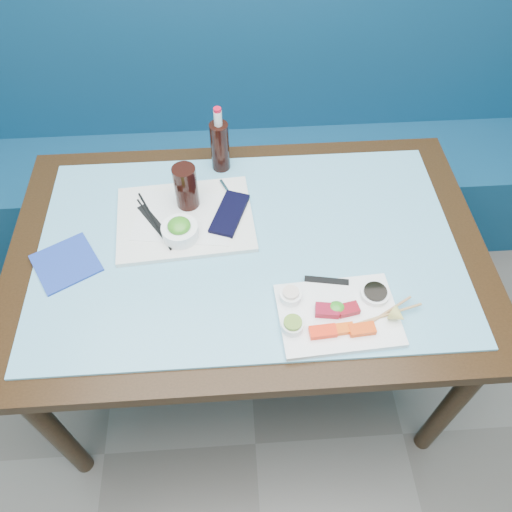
{
  "coord_description": "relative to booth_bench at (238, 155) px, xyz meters",
  "views": [
    {
      "loc": [
        -0.04,
        0.53,
        1.89
      ],
      "look_at": [
        0.02,
        1.37,
        0.8
      ],
      "focal_mm": 35.0,
      "sensor_mm": 36.0,
      "label": 1
    }
  ],
  "objects": [
    {
      "name": "booth_bench",
      "position": [
        0.0,
        0.0,
        0.0
      ],
      "size": [
        3.0,
        0.56,
        1.17
      ],
      "color": "navy",
      "rests_on": "ground"
    },
    {
      "name": "tuna_left",
      "position": [
        0.19,
        -1.09,
        0.41
      ],
      "size": [
        0.07,
        0.05,
        0.02
      ],
      "primitive_type": "cube",
      "rotation": [
        0.0,
        0.0,
        -0.14
      ],
      "color": "maroon",
      "rests_on": "sashimi_plate"
    },
    {
      "name": "serving_tray",
      "position": [
        -0.18,
        -0.73,
        0.39
      ],
      "size": [
        0.43,
        0.33,
        0.02
      ],
      "primitive_type": "cube",
      "rotation": [
        0.0,
        0.0,
        0.07
      ],
      "color": "silver",
      "rests_on": "glass_top"
    },
    {
      "name": "wooden_chopstick_b",
      "position": [
        0.34,
        -1.11,
        0.4
      ],
      "size": [
        0.2,
        0.06,
        0.01
      ],
      "primitive_type": "cylinder",
      "rotation": [
        1.57,
        0.0,
        -1.31
      ],
      "color": "tan",
      "rests_on": "sashimi_plate"
    },
    {
      "name": "ramekin_wasabi",
      "position": [
        0.1,
        -1.13,
        0.41
      ],
      "size": [
        0.06,
        0.06,
        0.02
      ],
      "primitive_type": "cylinder",
      "rotation": [
        0.0,
        0.0,
        0.03
      ],
      "color": "white",
      "rests_on": "sashimi_plate"
    },
    {
      "name": "seaweed_garnish",
      "position": [
        0.22,
        -1.09,
        0.41
      ],
      "size": [
        0.05,
        0.05,
        0.02
      ],
      "primitive_type": "ellipsoid",
      "rotation": [
        0.0,
        0.0,
        -0.15
      ],
      "color": "#309021",
      "rests_on": "sashimi_plate"
    },
    {
      "name": "sashimi_plate",
      "position": [
        0.22,
        -1.1,
        0.39
      ],
      "size": [
        0.32,
        0.24,
        0.02
      ],
      "primitive_type": "cube",
      "rotation": [
        0.0,
        0.0,
        0.06
      ],
      "color": "white",
      "rests_on": "glass_top"
    },
    {
      "name": "chopstick_sleeve",
      "position": [
        0.21,
        -0.99,
        0.4
      ],
      "size": [
        0.12,
        0.04,
        0.0
      ],
      "primitive_type": "cube",
      "rotation": [
        0.0,
        0.0,
        -0.18
      ],
      "color": "black",
      "rests_on": "sashimi_plate"
    },
    {
      "name": "cola_glass",
      "position": [
        -0.17,
        -0.68,
        0.47
      ],
      "size": [
        0.08,
        0.08,
        0.14
      ],
      "primitive_type": "cylinder",
      "rotation": [
        0.0,
        0.0,
        -0.18
      ],
      "color": "black",
      "rests_on": "serving_tray"
    },
    {
      "name": "cola_bottle_body",
      "position": [
        -0.07,
        -0.5,
        0.47
      ],
      "size": [
        0.08,
        0.08,
        0.17
      ],
      "primitive_type": "cylinder",
      "rotation": [
        0.0,
        0.0,
        -0.33
      ],
      "color": "black",
      "rests_on": "glass_top"
    },
    {
      "name": "ginger_fill",
      "position": [
        0.1,
        -1.04,
        0.43
      ],
      "size": [
        0.05,
        0.05,
        0.01
      ],
      "primitive_type": "cylinder",
      "rotation": [
        0.0,
        0.0,
        0.17
      ],
      "color": "beige",
      "rests_on": "ramekin_ginger"
    },
    {
      "name": "navy_pouch",
      "position": [
        -0.05,
        -0.73,
        0.41
      ],
      "size": [
        0.13,
        0.19,
        0.01
      ],
      "primitive_type": "cube",
      "rotation": [
        0.0,
        0.0,
        -0.36
      ],
      "color": "black",
      "rests_on": "serving_tray"
    },
    {
      "name": "tray_sleeve",
      "position": [
        -0.28,
        -0.74,
        0.4
      ],
      "size": [
        0.1,
        0.14,
        0.0
      ],
      "primitive_type": "cube",
      "rotation": [
        0.0,
        0.0,
        0.58
      ],
      "color": "black",
      "rests_on": "serving_tray"
    },
    {
      "name": "black_chopstick_a",
      "position": [
        -0.28,
        -0.74,
        0.4
      ],
      "size": [
        0.1,
        0.18,
        0.01
      ],
      "primitive_type": "cylinder",
      "rotation": [
        1.57,
        0.0,
        0.49
      ],
      "color": "black",
      "rests_on": "serving_tray"
    },
    {
      "name": "salmon_right",
      "position": [
        0.27,
        -1.15,
        0.41
      ],
      "size": [
        0.07,
        0.04,
        0.02
      ],
      "primitive_type": "cube",
      "rotation": [
        0.0,
        0.0,
        0.08
      ],
      "color": "#F14109",
      "rests_on": "sashimi_plate"
    },
    {
      "name": "paper_placemat",
      "position": [
        -0.18,
        -0.73,
        0.4
      ],
      "size": [
        0.32,
        0.25,
        0.0
      ],
      "primitive_type": "cube",
      "rotation": [
        0.0,
        0.0,
        -0.14
      ],
      "color": "silver",
      "rests_on": "serving_tray"
    },
    {
      "name": "black_chopstick_b",
      "position": [
        -0.27,
        -0.74,
        0.4
      ],
      "size": [
        0.11,
        0.23,
        0.01
      ],
      "primitive_type": "cylinder",
      "rotation": [
        1.57,
        0.0,
        0.44
      ],
      "color": "black",
      "rests_on": "serving_tray"
    },
    {
      "name": "seaweed_salad",
      "position": [
        -0.19,
        -0.81,
        0.45
      ],
      "size": [
        0.08,
        0.08,
        0.03
      ],
      "primitive_type": "ellipsoid",
      "rotation": [
        0.0,
        0.0,
        0.25
      ],
      "color": "#37891F",
      "rests_on": "seaweed_bowl"
    },
    {
      "name": "salmon_left",
      "position": [
        0.17,
        -1.15,
        0.41
      ],
      "size": [
        0.07,
        0.04,
        0.02
      ],
      "primitive_type": "cube",
      "rotation": [
        0.0,
        0.0,
        0.07
      ],
      "color": "#FF270A",
      "rests_on": "sashimi_plate"
    },
    {
      "name": "salmon_mid",
      "position": [
        0.22,
        -1.15,
        0.41
      ],
      "size": [
        0.06,
        0.03,
        0.01
      ],
      "primitive_type": "cube",
      "rotation": [
        0.0,
        0.0,
        0.08
      ],
      "color": "#FF540A",
      "rests_on": "sashimi_plate"
    },
    {
      "name": "cola_bottle_cap",
      "position": [
        -0.07,
        -0.5,
        0.61
      ],
      "size": [
        0.03,
        0.03,
        0.01
      ],
      "primitive_type": "cylinder",
      "rotation": [
        0.0,
        0.0,
        -0.33
      ],
      "color": "red",
      "rests_on": "cola_bottle_neck"
    },
    {
      "name": "glass_top",
      "position": [
        0.0,
        -0.84,
        0.38
      ],
      "size": [
        1.22,
        0.76,
        0.01
      ],
      "primitive_type": "cube",
      "color": "#63A9C6",
      "rests_on": "dining_table"
    },
    {
      "name": "fork",
      "position": [
        -0.05,
        -0.63,
        0.4
      ],
      "size": [
        0.04,
        0.09,
        0.01
      ],
      "primitive_type": "cylinder",
      "rotation": [
        1.57,
        0.0,
        0.4
      ],
      "color": "white",
      "rests_on": "serving_tray"
    },
    {
      "name": "wasabi_fill",
      "position": [
        0.1,
        -1.13,
        0.43
      ],
      "size": [
        0.06,
        0.06,
        0.01
      ],
      "primitive_type": "cylinder",
      "rotation": [
        0.0,
        0.0,
        -0.32
      ],
      "color": "olive",
      "rests_on": "ramekin_wasabi"
    },
    {
      "name": "ramekin_ginger",
      "position": [
        0.1,
        -1.04,
        0.41
      ],
      "size": [
        0.08,
        0.08,
        0.02
      ],
      "primitive_type": "cylinder",
      "rotation": [
        0.0,
        0.0,
        0.37
      ],
      "color": "white",
      "rests_on": "sashimi_plate"
    },
    {
      "name": "lemon_wedge",
      "position": [
        0.37,
        -1.13,
        0.42
      ],
      "size": [
        0.06,
        0.06,
        0.05
      ],
      "primitive_type": "cone",
      "rotation": [
        1.57,
        0.0,
        0.81
      ],
      "color": "#E0D66A",
      "rests_on": "sashimi_plate"
    },
    {
      "name": "tuna_right",
      "position": [
        0.25,
        -1.09,
        0.41
      ],
      "size": [
        0.06,
        0.04,
        0.02
      ],
      "primitive_type": "cube",
      "rotation": [
        0.0,
        0.0,
        0.19
      ],
      "color": "maroon",
      "rests_on": "sashimi_plate"
    },
    {
      "name": "blue_napkin",
      "position": [
        -0.52,
        -0.88,
        0.39
      ],
      "size": [
        0.22,
        0.22,
        0.01
      ],
      "primitive_type": "cube",
      "rotation": [
        0.0,
        0.0,
        0.52
      ],
      "color": "navy",
      "rests_on": "glass_top"
    },
    {
      "name": "soy_fill",
      "position": [
        0.33,
        -1.05,
        0.42
      ],
      "size": [
        0.07,
        0.07,
        0.01
      ],
      "primitive_type": "cylinder",
      "rotation": [
        0.0,
        0.0,
        0.1
      ],
      "color": "black",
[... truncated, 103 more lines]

